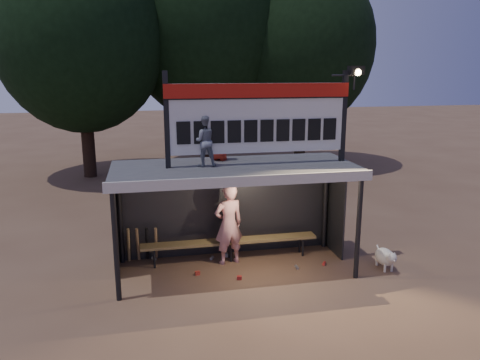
# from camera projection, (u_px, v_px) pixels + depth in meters

# --- Properties ---
(ground) EXTENTS (80.00, 80.00, 0.00)m
(ground) POSITION_uv_depth(u_px,v_px,m) (235.00, 269.00, 10.16)
(ground) COLOR brown
(ground) RESTS_ON ground
(player) EXTENTS (0.74, 0.57, 1.82)m
(player) POSITION_uv_depth(u_px,v_px,m) (229.00, 224.00, 10.31)
(player) COLOR white
(player) RESTS_ON ground
(child_a) EXTENTS (0.50, 0.39, 1.03)m
(child_a) POSITION_uv_depth(u_px,v_px,m) (204.00, 141.00, 9.40)
(child_a) COLOR slate
(child_a) RESTS_ON dugout_shelter
(child_b) EXTENTS (0.61, 0.57, 1.05)m
(child_b) POSITION_uv_depth(u_px,v_px,m) (219.00, 136.00, 10.02)
(child_b) COLOR #B1291B
(child_b) RESTS_ON dugout_shelter
(dugout_shelter) EXTENTS (5.10, 2.08, 2.32)m
(dugout_shelter) POSITION_uv_depth(u_px,v_px,m) (232.00, 185.00, 9.96)
(dugout_shelter) COLOR #3B3B3E
(dugout_shelter) RESTS_ON ground
(scoreboard_assembly) EXTENTS (4.10, 0.27, 1.99)m
(scoreboard_assembly) POSITION_uv_depth(u_px,v_px,m) (261.00, 116.00, 9.49)
(scoreboard_assembly) COLOR black
(scoreboard_assembly) RESTS_ON dugout_shelter
(bench) EXTENTS (4.00, 0.35, 0.48)m
(bench) POSITION_uv_depth(u_px,v_px,m) (230.00, 242.00, 10.58)
(bench) COLOR olive
(bench) RESTS_ON ground
(tree_left) EXTENTS (6.46, 6.46, 9.27)m
(tree_left) POSITION_uv_depth(u_px,v_px,m) (80.00, 34.00, 17.62)
(tree_left) COLOR black
(tree_left) RESTS_ON ground
(tree_mid) EXTENTS (7.22, 7.22, 10.36)m
(tree_mid) POSITION_uv_depth(u_px,v_px,m) (206.00, 22.00, 19.87)
(tree_mid) COLOR black
(tree_mid) RESTS_ON ground
(tree_right) EXTENTS (6.08, 6.08, 8.72)m
(tree_right) POSITION_uv_depth(u_px,v_px,m) (303.00, 46.00, 19.93)
(tree_right) COLOR #2E2014
(tree_right) RESTS_ON ground
(dog) EXTENTS (0.36, 0.81, 0.49)m
(dog) POSITION_uv_depth(u_px,v_px,m) (386.00, 257.00, 10.12)
(dog) COLOR beige
(dog) RESTS_ON ground
(bats) EXTENTS (0.68, 0.35, 0.84)m
(bats) POSITION_uv_depth(u_px,v_px,m) (142.00, 244.00, 10.46)
(bats) COLOR #A4814C
(bats) RESTS_ON ground
(litter) EXTENTS (3.83, 1.49, 0.08)m
(litter) POSITION_uv_depth(u_px,v_px,m) (234.00, 263.00, 10.40)
(litter) COLOR #A4201C
(litter) RESTS_ON ground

